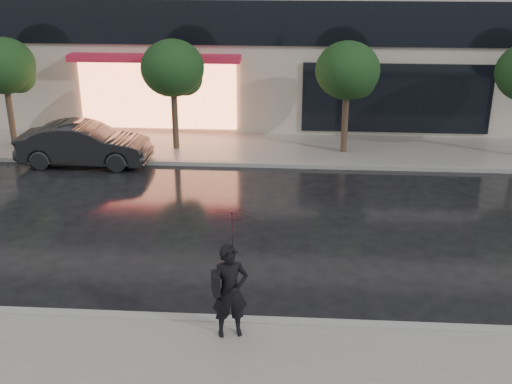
{
  "coord_description": "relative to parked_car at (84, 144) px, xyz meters",
  "views": [
    {
      "loc": [
        1.39,
        -11.85,
        7.18
      ],
      "look_at": [
        0.39,
        2.66,
        1.4
      ],
      "focal_mm": 45.0,
      "sensor_mm": 36.0,
      "label": 1
    }
  ],
  "objects": [
    {
      "name": "pedestrian_with_umbrella",
      "position": [
        6.01,
        -9.79,
        1.03
      ],
      "size": [
        1.19,
        1.2,
        2.57
      ],
      "rotation": [
        0.0,
        0.0,
        0.26
      ],
      "color": "black",
      "rests_on": "sidewalk_near"
    },
    {
      "name": "tree_mid_west",
      "position": [
        2.84,
        1.73,
        2.2
      ],
      "size": [
        2.2,
        2.2,
        3.99
      ],
      "color": "#33261C",
      "rests_on": "ground"
    },
    {
      "name": "tree_far_west",
      "position": [
        -3.16,
        1.73,
        2.2
      ],
      "size": [
        2.2,
        2.2,
        3.99
      ],
      "color": "#33261C",
      "rests_on": "ground"
    },
    {
      "name": "curb_far",
      "position": [
        5.78,
        0.2,
        -0.65
      ],
      "size": [
        60.0,
        0.25,
        0.14
      ],
      "primitive_type": "cube",
      "color": "gray",
      "rests_on": "ground"
    },
    {
      "name": "sidewalk_far",
      "position": [
        5.78,
        1.95,
        -0.66
      ],
      "size": [
        60.0,
        3.5,
        0.12
      ],
      "primitive_type": "cube",
      "color": "slate",
      "rests_on": "ground"
    },
    {
      "name": "ground",
      "position": [
        5.78,
        -8.3,
        -0.72
      ],
      "size": [
        120.0,
        120.0,
        0.0
      ],
      "primitive_type": "plane",
      "color": "black",
      "rests_on": "ground"
    },
    {
      "name": "parked_car",
      "position": [
        0.0,
        0.0,
        0.0
      ],
      "size": [
        4.4,
        1.56,
        1.45
      ],
      "primitive_type": "imported",
      "rotation": [
        0.0,
        0.0,
        1.56
      ],
      "color": "black",
      "rests_on": "ground"
    },
    {
      "name": "curb_near",
      "position": [
        5.78,
        -9.3,
        -0.65
      ],
      "size": [
        60.0,
        0.25,
        0.14
      ],
      "primitive_type": "cube",
      "color": "gray",
      "rests_on": "ground"
    },
    {
      "name": "tree_mid_east",
      "position": [
        8.84,
        1.73,
        2.2
      ],
      "size": [
        2.2,
        2.2,
        3.99
      ],
      "color": "#33261C",
      "rests_on": "ground"
    }
  ]
}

